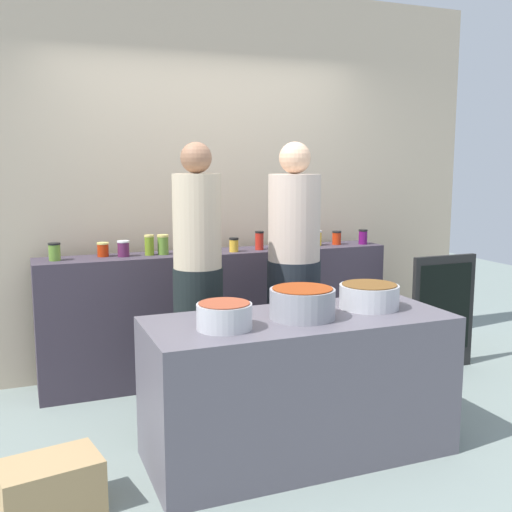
{
  "coord_description": "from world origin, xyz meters",
  "views": [
    {
      "loc": [
        -1.43,
        -3.24,
        1.65
      ],
      "look_at": [
        0.0,
        0.35,
        1.05
      ],
      "focal_mm": 42.52,
      "sensor_mm": 36.0,
      "label": 1
    }
  ],
  "objects_px": {
    "preserve_jar_9": "(337,238)",
    "bread_crate": "(50,487)",
    "preserve_jar_7": "(259,240)",
    "preserve_jar_10": "(363,237)",
    "cook_in_cap": "(294,283)",
    "chalkboard_sign": "(443,312)",
    "preserve_jar_1": "(103,249)",
    "cooking_pot_right": "(369,296)",
    "cooking_pot_left": "(224,316)",
    "preserve_jar_5": "(204,243)",
    "preserve_jar_0": "(54,252)",
    "preserve_jar_3": "(149,245)",
    "preserve_jar_6": "(234,245)",
    "preserve_jar_2": "(123,249)",
    "cooking_pot_center": "(302,303)",
    "preserve_jar_4": "(163,245)",
    "preserve_jar_8": "(317,238)",
    "cook_with_tongs": "(198,292)"
  },
  "relations": [
    {
      "from": "preserve_jar_1",
      "to": "cooking_pot_left",
      "type": "xyz_separation_m",
      "value": [
        0.4,
        -1.53,
        -0.16
      ]
    },
    {
      "from": "preserve_jar_7",
      "to": "chalkboard_sign",
      "type": "relative_size",
      "value": 0.16
    },
    {
      "from": "preserve_jar_0",
      "to": "preserve_jar_3",
      "type": "bearing_deg",
      "value": 0.36
    },
    {
      "from": "preserve_jar_1",
      "to": "cooking_pot_right",
      "type": "bearing_deg",
      "value": -46.67
    },
    {
      "from": "preserve_jar_5",
      "to": "bread_crate",
      "type": "relative_size",
      "value": 0.28
    },
    {
      "from": "preserve_jar_9",
      "to": "preserve_jar_0",
      "type": "bearing_deg",
      "value": -179.7
    },
    {
      "from": "bread_crate",
      "to": "cooking_pot_left",
      "type": "bearing_deg",
      "value": 2.87
    },
    {
      "from": "preserve_jar_7",
      "to": "cooking_pot_left",
      "type": "relative_size",
      "value": 0.5
    },
    {
      "from": "preserve_jar_6",
      "to": "cook_with_tongs",
      "type": "relative_size",
      "value": 0.06
    },
    {
      "from": "preserve_jar_9",
      "to": "preserve_jar_10",
      "type": "distance_m",
      "value": 0.22
    },
    {
      "from": "preserve_jar_10",
      "to": "cooking_pot_right",
      "type": "bearing_deg",
      "value": -120.12
    },
    {
      "from": "cooking_pot_center",
      "to": "cooking_pot_right",
      "type": "bearing_deg",
      "value": 8.03
    },
    {
      "from": "preserve_jar_4",
      "to": "preserve_jar_0",
      "type": "bearing_deg",
      "value": 180.0
    },
    {
      "from": "preserve_jar_6",
      "to": "preserve_jar_9",
      "type": "height_order",
      "value": "preserve_jar_9"
    },
    {
      "from": "preserve_jar_10",
      "to": "cook_in_cap",
      "type": "bearing_deg",
      "value": -149.51
    },
    {
      "from": "preserve_jar_9",
      "to": "bread_crate",
      "type": "distance_m",
      "value": 2.95
    },
    {
      "from": "preserve_jar_6",
      "to": "preserve_jar_8",
      "type": "xyz_separation_m",
      "value": [
        0.75,
        0.08,
        0.01
      ]
    },
    {
      "from": "preserve_jar_2",
      "to": "preserve_jar_10",
      "type": "relative_size",
      "value": 0.94
    },
    {
      "from": "preserve_jar_10",
      "to": "cooking_pot_center",
      "type": "relative_size",
      "value": 0.34
    },
    {
      "from": "cooking_pot_left",
      "to": "preserve_jar_5",
      "type": "bearing_deg",
      "value": 76.85
    },
    {
      "from": "cooking_pot_center",
      "to": "bread_crate",
      "type": "bearing_deg",
      "value": -176.02
    },
    {
      "from": "cooking_pot_center",
      "to": "chalkboard_sign",
      "type": "distance_m",
      "value": 1.96
    },
    {
      "from": "preserve_jar_9",
      "to": "cook_in_cap",
      "type": "height_order",
      "value": "cook_in_cap"
    },
    {
      "from": "preserve_jar_6",
      "to": "bread_crate",
      "type": "distance_m",
      "value": 2.23
    },
    {
      "from": "preserve_jar_5",
      "to": "cooking_pot_center",
      "type": "distance_m",
      "value": 1.46
    },
    {
      "from": "preserve_jar_2",
      "to": "cook_with_tongs",
      "type": "distance_m",
      "value": 0.77
    },
    {
      "from": "cooking_pot_left",
      "to": "chalkboard_sign",
      "type": "distance_m",
      "value": 2.4
    },
    {
      "from": "cooking_pot_center",
      "to": "cooking_pot_right",
      "type": "relative_size",
      "value": 1.04
    },
    {
      "from": "preserve_jar_3",
      "to": "preserve_jar_5",
      "type": "bearing_deg",
      "value": 3.1
    },
    {
      "from": "preserve_jar_7",
      "to": "cook_with_tongs",
      "type": "bearing_deg",
      "value": -138.28
    },
    {
      "from": "preserve_jar_8",
      "to": "chalkboard_sign",
      "type": "height_order",
      "value": "preserve_jar_8"
    },
    {
      "from": "preserve_jar_0",
      "to": "cook_in_cap",
      "type": "relative_size",
      "value": 0.07
    },
    {
      "from": "preserve_jar_5",
      "to": "preserve_jar_3",
      "type": "bearing_deg",
      "value": -176.9
    },
    {
      "from": "preserve_jar_0",
      "to": "preserve_jar_3",
      "type": "relative_size",
      "value": 0.83
    },
    {
      "from": "preserve_jar_7",
      "to": "bread_crate",
      "type": "distance_m",
      "value": 2.4
    },
    {
      "from": "preserve_jar_3",
      "to": "preserve_jar_6",
      "type": "relative_size",
      "value": 1.39
    },
    {
      "from": "preserve_jar_0",
      "to": "cook_in_cap",
      "type": "distance_m",
      "value": 1.67
    },
    {
      "from": "preserve_jar_1",
      "to": "preserve_jar_3",
      "type": "relative_size",
      "value": 0.68
    },
    {
      "from": "preserve_jar_7",
      "to": "cook_in_cap",
      "type": "bearing_deg",
      "value": -84.93
    },
    {
      "from": "preserve_jar_3",
      "to": "chalkboard_sign",
      "type": "xyz_separation_m",
      "value": [
        2.24,
        -0.52,
        -0.59
      ]
    },
    {
      "from": "bread_crate",
      "to": "chalkboard_sign",
      "type": "xyz_separation_m",
      "value": [
        3.05,
        1.0,
        0.33
      ]
    },
    {
      "from": "preserve_jar_9",
      "to": "bread_crate",
      "type": "relative_size",
      "value": 0.24
    },
    {
      "from": "preserve_jar_3",
      "to": "bread_crate",
      "type": "height_order",
      "value": "preserve_jar_3"
    },
    {
      "from": "preserve_jar_0",
      "to": "preserve_jar_4",
      "type": "xyz_separation_m",
      "value": [
        0.76,
        -0.0,
        0.01
      ]
    },
    {
      "from": "preserve_jar_1",
      "to": "preserve_jar_9",
      "type": "height_order",
      "value": "preserve_jar_9"
    },
    {
      "from": "preserve_jar_1",
      "to": "preserve_jar_10",
      "type": "bearing_deg",
      "value": -3.0
    },
    {
      "from": "preserve_jar_10",
      "to": "cook_in_cap",
      "type": "distance_m",
      "value": 1.04
    },
    {
      "from": "cook_with_tongs",
      "to": "bread_crate",
      "type": "bearing_deg",
      "value": -138.33
    },
    {
      "from": "preserve_jar_0",
      "to": "preserve_jar_7",
      "type": "height_order",
      "value": "preserve_jar_7"
    },
    {
      "from": "preserve_jar_2",
      "to": "preserve_jar_5",
      "type": "relative_size",
      "value": 0.91
    }
  ]
}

